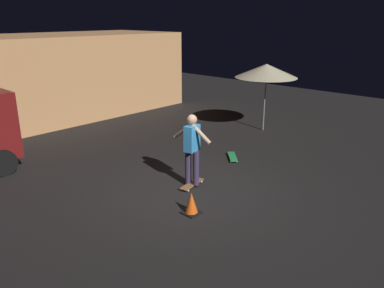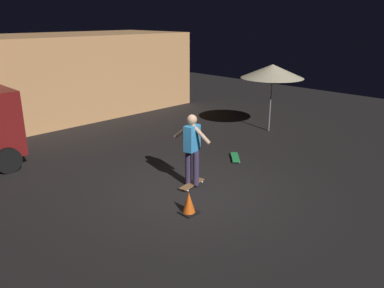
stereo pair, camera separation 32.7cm
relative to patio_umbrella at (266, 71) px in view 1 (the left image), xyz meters
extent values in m
plane|color=black|center=(-5.42, -1.56, -2.07)|extent=(28.00, 28.00, 0.00)
cube|color=tan|center=(-5.48, 7.39, -0.50)|extent=(13.53, 4.29, 3.15)
cylinder|color=black|center=(-7.91, 2.52, -1.74)|extent=(0.66, 0.23, 0.66)
cylinder|color=slate|center=(0.00, 0.00, -0.97)|extent=(0.05, 0.05, 2.20)
cone|color=beige|center=(0.00, 0.00, 0.00)|extent=(2.10, 2.10, 0.45)
cube|color=olive|center=(-5.19, -1.40, -2.01)|extent=(0.80, 0.34, 0.02)
sphere|color=silver|center=(-4.91, -1.26, -2.05)|extent=(0.05, 0.05, 0.05)
sphere|color=silver|center=(-4.88, -1.43, -2.05)|extent=(0.05, 0.05, 0.05)
sphere|color=silver|center=(-5.50, -1.37, -2.05)|extent=(0.05, 0.05, 0.05)
sphere|color=silver|center=(-5.47, -1.54, -2.05)|extent=(0.05, 0.05, 0.05)
cube|color=green|center=(-3.04, -0.97, -2.01)|extent=(0.70, 0.69, 0.02)
sphere|color=silver|center=(-2.89, -0.70, -2.05)|extent=(0.05, 0.05, 0.05)
sphere|color=silver|center=(-2.77, -0.82, -2.05)|extent=(0.05, 0.05, 0.05)
sphere|color=silver|center=(-3.31, -1.12, -2.05)|extent=(0.05, 0.05, 0.05)
sphere|color=silver|center=(-3.20, -1.24, -2.05)|extent=(0.05, 0.05, 0.05)
cylinder|color=#382D4C|center=(-5.21, -1.29, -1.59)|extent=(0.14, 0.14, 0.82)
cylinder|color=#382D4C|center=(-5.17, -1.51, -1.59)|extent=(0.14, 0.14, 0.82)
cube|color=#338CCC|center=(-5.19, -1.40, -0.88)|extent=(0.41, 0.29, 0.60)
sphere|color=tan|center=(-5.19, -1.40, -0.45)|extent=(0.23, 0.23, 0.23)
cylinder|color=tan|center=(-5.23, -1.19, -0.73)|extent=(0.19, 0.55, 0.46)
cylinder|color=tan|center=(-5.15, -1.62, -0.73)|extent=(0.19, 0.55, 0.46)
cube|color=black|center=(-6.16, -2.29, -2.06)|extent=(0.34, 0.34, 0.03)
cone|color=#EA5914|center=(-6.16, -2.29, -1.84)|extent=(0.28, 0.28, 0.46)
camera|label=1|loc=(-11.33, -7.10, 1.75)|focal=36.26mm
camera|label=2|loc=(-11.10, -7.33, 1.75)|focal=36.26mm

